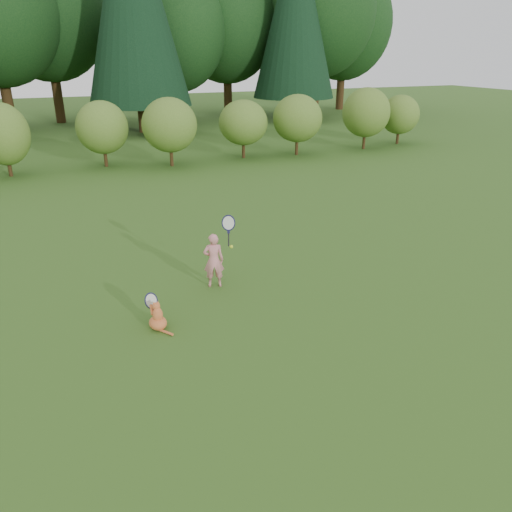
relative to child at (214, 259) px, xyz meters
name	(u,v)px	position (x,y,z in m)	size (l,w,h in m)	color
ground	(262,308)	(0.53, -1.22, -0.59)	(100.00, 100.00, 0.00)	#264E16
shrub_row	(135,133)	(0.53, 11.78, 0.81)	(28.00, 3.00, 2.80)	#476A20
child	(214,259)	(0.00, 0.00, 0.00)	(0.67, 0.46, 1.67)	#D88185
cat	(157,315)	(-1.42, -1.21, -0.33)	(0.40, 0.74, 0.68)	#D35D28
tennis_ball	(231,247)	(0.39, 0.07, 0.18)	(0.07, 0.07, 0.07)	#CCE41A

